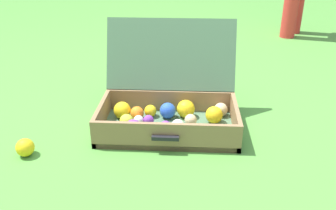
# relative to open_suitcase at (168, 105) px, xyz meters

# --- Properties ---
(ground_plane) EXTENTS (16.00, 16.00, 0.00)m
(ground_plane) POSITION_rel_open_suitcase_xyz_m (-0.04, -0.04, -0.10)
(ground_plane) COLOR #4C8C38
(open_suitcase) EXTENTS (0.61, 0.50, 0.44)m
(open_suitcase) POSITION_rel_open_suitcase_xyz_m (0.00, 0.00, 0.00)
(open_suitcase) COLOR #4C7051
(open_suitcase) RESTS_ON ground
(stray_ball_on_grass) EXTENTS (0.07, 0.07, 0.07)m
(stray_ball_on_grass) POSITION_rel_open_suitcase_xyz_m (-0.56, -0.29, -0.06)
(stray_ball_on_grass) COLOR yellow
(stray_ball_on_grass) RESTS_ON ground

